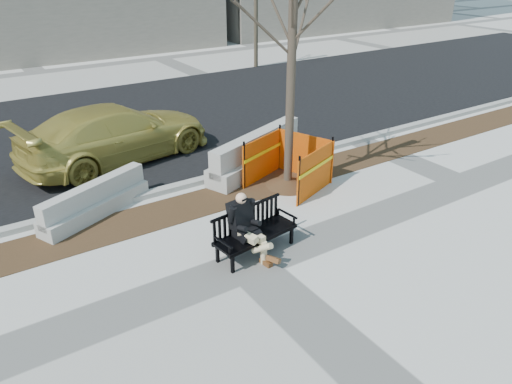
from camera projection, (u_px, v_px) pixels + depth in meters
ground at (249, 264)px, 8.73m from camera, size 120.00×120.00×0.00m
mulch_strip at (186, 207)px, 10.68m from camera, size 40.00×1.20×0.02m
asphalt_street at (100, 130)px, 15.33m from camera, size 60.00×10.40×0.01m
curb at (168, 189)px, 11.36m from camera, size 60.00×0.25×0.12m
bench at (256, 252)px, 9.08m from camera, size 1.73×0.83×0.89m
seated_man at (245, 256)px, 8.98m from camera, size 0.66×0.97×1.26m
tree_fence at (288, 186)px, 11.67m from camera, size 3.07×3.07×5.94m
sedan at (120, 160)px, 13.14m from camera, size 5.48×3.07×1.50m
jersey_barrier_left at (98, 215)px, 10.38m from camera, size 2.59×1.55×0.75m
jersey_barrier_right at (257, 168)px, 12.62m from camera, size 3.41×1.89×0.97m
far_tree_right at (256, 67)px, 23.79m from camera, size 2.82×2.82×5.76m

